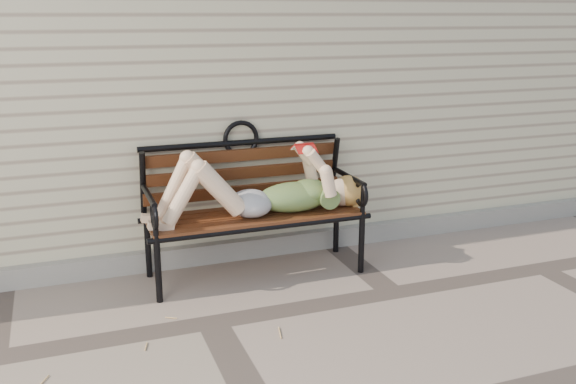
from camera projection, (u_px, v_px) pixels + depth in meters
name	position (u px, v px, depth m)	size (l,w,h in m)	color
ground	(212.00, 322.00, 3.92)	(80.00, 80.00, 0.00)	gray
house_wall	(134.00, 48.00, 6.23)	(8.00, 4.00, 3.00)	beige
foundation_strip	(181.00, 256.00, 4.78)	(8.00, 0.10, 0.15)	gray
garden_bench	(251.00, 191.00, 4.58)	(1.66, 0.66, 1.07)	black
reading_woman	(258.00, 190.00, 4.45)	(1.57, 0.36, 0.49)	#0A4249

